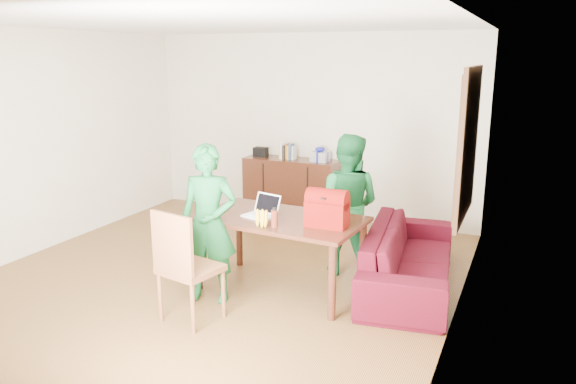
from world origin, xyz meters
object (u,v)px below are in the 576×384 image
at_px(person_near, 209,224).
at_px(laptop, 259,213).
at_px(red_bag, 327,212).
at_px(sofa, 409,257).
at_px(chair, 190,288).
at_px(person_far, 347,204).
at_px(bottle, 274,217).
at_px(table, 280,227).

relative_size(person_near, laptop, 4.45).
xyz_separation_m(red_bag, sofa, (0.66, 0.74, -0.61)).
distance_m(chair, person_near, 0.67).
height_order(chair, laptop, chair).
relative_size(person_far, red_bag, 3.99).
bearing_deg(person_near, bottle, 1.33).
bearing_deg(bottle, table, 105.12).
relative_size(table, person_near, 1.11).
xyz_separation_m(table, sofa, (1.20, 0.65, -0.37)).
bearing_deg(table, person_near, -133.12).
distance_m(person_near, bottle, 0.66).
bearing_deg(laptop, red_bag, 12.99).
xyz_separation_m(person_near, red_bag, (1.08, 0.40, 0.14)).
bearing_deg(person_far, sofa, 171.82).
bearing_deg(bottle, sofa, 40.98).
bearing_deg(red_bag, chair, -139.11).
distance_m(person_far, laptop, 1.06).
bearing_deg(laptop, person_far, 65.40).
bearing_deg(laptop, sofa, 41.78).
height_order(chair, person_near, person_near).
height_order(table, chair, chair).
distance_m(laptop, bottle, 0.39).
relative_size(table, red_bag, 4.41).
xyz_separation_m(table, person_near, (-0.54, -0.50, 0.10)).
relative_size(chair, person_near, 0.68).
relative_size(person_far, bottle, 8.24).
relative_size(chair, laptop, 3.02).
bearing_deg(chair, person_near, 110.90).
distance_m(person_near, sofa, 2.14).
xyz_separation_m(table, red_bag, (0.54, -0.09, 0.24)).
bearing_deg(chair, bottle, 61.53).
height_order(table, laptop, laptop).
bearing_deg(laptop, table, 33.62).
xyz_separation_m(person_far, laptop, (-0.67, -0.82, 0.04)).
xyz_separation_m(bottle, red_bag, (0.45, 0.23, 0.05)).
bearing_deg(laptop, bottle, -25.63).
bearing_deg(table, bottle, -70.58).
bearing_deg(table, red_bag, -5.46).
distance_m(table, bottle, 0.38).
xyz_separation_m(person_near, laptop, (0.33, 0.43, 0.04)).
height_order(laptop, sofa, laptop).
relative_size(table, sofa, 0.81).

